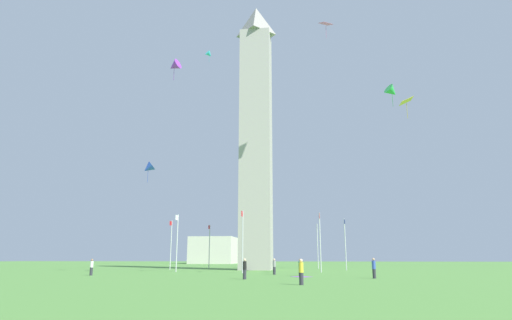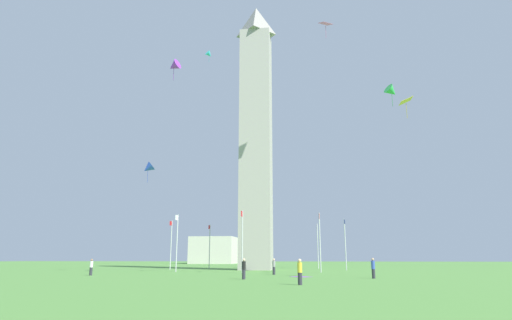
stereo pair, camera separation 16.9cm
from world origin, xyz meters
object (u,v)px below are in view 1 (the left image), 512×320
object	(u,v)px
flagpole_e	(345,242)
kite_cyan_delta	(209,54)
flagpole_s	(265,244)
flagpole_w	(171,242)
flagpole_n	(243,238)
person_teal_shirt	(300,267)
kite_yellow_diamond	(406,102)
kite_blue_delta	(148,168)
person_blue_shirt	(374,268)
kite_green_delta	(392,92)
flagpole_ne	(320,239)
flagpole_nw	(177,240)
kite_pink_diamond	(326,24)
kite_purple_delta	(174,66)
person_gray_shirt	(274,267)
flagpole_se	(318,244)
person_white_shirt	(92,267)
distant_building	(219,251)
picnic_blanket_near_first_person	(301,277)
flagpole_sw	(209,244)
obelisk_monument	(256,130)
person_black_shirt	(245,269)

from	to	relation	value
flagpole_e	kite_cyan_delta	distance (m)	34.21
flagpole_s	flagpole_w	bearing A→B (deg)	-45.00
flagpole_s	flagpole_n	bearing A→B (deg)	-0.00
flagpole_n	flagpole_s	world-z (taller)	same
flagpole_w	flagpole_s	bearing A→B (deg)	135.00
person_teal_shirt	flagpole_s	bearing A→B (deg)	7.53
kite_yellow_diamond	kite_blue_delta	distance (m)	31.04
person_blue_shirt	kite_green_delta	xyz separation A→B (m)	(-7.96, 4.32, 19.50)
flagpole_ne	person_blue_shirt	size ratio (longest dim) A/B	4.16
flagpole_nw	kite_blue_delta	bearing A→B (deg)	-27.22
kite_pink_diamond	kite_purple_delta	size ratio (longest dim) A/B	0.92
kite_yellow_diamond	person_gray_shirt	bearing A→B (deg)	-103.19
flagpole_se	person_white_shirt	distance (m)	38.59
flagpole_e	kite_yellow_diamond	distance (m)	24.92
kite_pink_diamond	kite_blue_delta	distance (m)	29.70
flagpole_e	distant_building	bearing A→B (deg)	-154.45
kite_pink_diamond	kite_blue_delta	bearing A→B (deg)	-85.00
flagpole_ne	flagpole_s	xyz separation A→B (m)	(-22.20, -9.20, 0.00)
flagpole_se	picnic_blanket_near_first_person	distance (m)	31.04
flagpole_nw	flagpole_e	bearing A→B (deg)	112.50
flagpole_sw	person_blue_shirt	size ratio (longest dim) A/B	4.16
flagpole_ne	kite_purple_delta	distance (m)	27.48
person_teal_shirt	kite_purple_delta	xyz separation A→B (m)	(-0.77, -14.20, 22.88)
person_teal_shirt	person_blue_shirt	bearing A→B (deg)	-128.55
flagpole_se	picnic_blanket_near_first_person	bearing A→B (deg)	-4.07
person_blue_shirt	kite_pink_diamond	size ratio (longest dim) A/B	0.73
flagpole_s	kite_pink_diamond	world-z (taller)	kite_pink_diamond
flagpole_sw	kite_pink_diamond	xyz separation A→B (m)	(21.32, 19.99, 27.82)
picnic_blanket_near_first_person	flagpole_w	bearing A→B (deg)	-137.06
flagpole_nw	kite_purple_delta	bearing A→B (deg)	10.83
picnic_blanket_near_first_person	kite_yellow_diamond	bearing A→B (deg)	96.63
obelisk_monument	flagpole_s	distance (m)	21.64
person_gray_shirt	picnic_blanket_near_first_person	world-z (taller)	person_gray_shirt
flagpole_n	person_gray_shirt	world-z (taller)	flagpole_n
person_blue_shirt	kite_cyan_delta	bearing A→B (deg)	35.02
kite_yellow_diamond	picnic_blanket_near_first_person	size ratio (longest dim) A/B	1.21
flagpole_nw	kite_yellow_diamond	distance (m)	32.59
obelisk_monument	person_teal_shirt	bearing A→B (deg)	19.16
flagpole_sw	person_black_shirt	world-z (taller)	flagpole_sw
flagpole_s	flagpole_sw	world-z (taller)	same
obelisk_monument	kite_blue_delta	size ratio (longest dim) A/B	16.31
person_gray_shirt	kite_blue_delta	xyz separation A→B (m)	(-2.78, -15.77, 11.73)
flagpole_sw	flagpole_w	world-z (taller)	same
flagpole_n	distant_building	size ratio (longest dim) A/B	0.25
flagpole_nw	person_teal_shirt	world-z (taller)	flagpole_nw
flagpole_sw	kite_cyan_delta	size ratio (longest dim) A/B	3.94
flagpole_se	kite_yellow_diamond	size ratio (longest dim) A/B	3.35
person_teal_shirt	person_black_shirt	size ratio (longest dim) A/B	0.97
flagpole_sw	person_white_shirt	size ratio (longest dim) A/B	4.40
person_gray_shirt	person_white_shirt	bearing A→B (deg)	75.10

